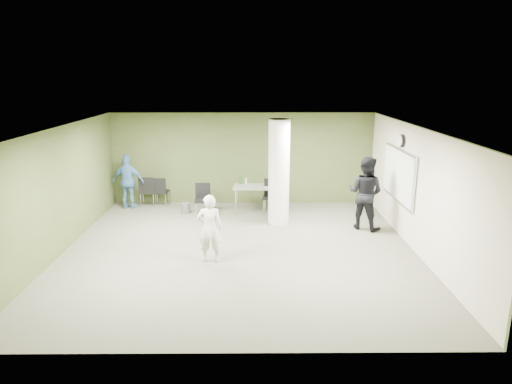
{
  "coord_description": "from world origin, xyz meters",
  "views": [
    {
      "loc": [
        0.3,
        -9.82,
        3.94
      ],
      "look_at": [
        0.38,
        1.0,
        1.12
      ],
      "focal_mm": 32.0,
      "sensor_mm": 36.0,
      "label": 1
    }
  ],
  "objects_px": {
    "folding_table": "(260,188)",
    "man_blue": "(128,182)",
    "man_black": "(365,193)",
    "chair_back_left": "(147,189)",
    "woman_white": "(210,229)"
  },
  "relations": [
    {
      "from": "chair_back_left",
      "to": "man_blue",
      "type": "xyz_separation_m",
      "value": [
        -0.51,
        -0.16,
        0.27
      ]
    },
    {
      "from": "man_blue",
      "to": "folding_table",
      "type": "bearing_deg",
      "value": -177.99
    },
    {
      "from": "folding_table",
      "to": "chair_back_left",
      "type": "height_order",
      "value": "folding_table"
    },
    {
      "from": "folding_table",
      "to": "man_black",
      "type": "distance_m",
      "value": 3.11
    },
    {
      "from": "folding_table",
      "to": "woman_white",
      "type": "relative_size",
      "value": 1.09
    },
    {
      "from": "folding_table",
      "to": "man_blue",
      "type": "xyz_separation_m",
      "value": [
        -3.92,
        0.33,
        0.11
      ]
    },
    {
      "from": "folding_table",
      "to": "man_blue",
      "type": "height_order",
      "value": "man_blue"
    },
    {
      "from": "woman_white",
      "to": "folding_table",
      "type": "bearing_deg",
      "value": -106.96
    },
    {
      "from": "man_black",
      "to": "man_blue",
      "type": "relative_size",
      "value": 1.17
    },
    {
      "from": "folding_table",
      "to": "woman_white",
      "type": "distance_m",
      "value": 3.89
    },
    {
      "from": "chair_back_left",
      "to": "man_black",
      "type": "distance_m",
      "value": 6.45
    },
    {
      "from": "chair_back_left",
      "to": "woman_white",
      "type": "distance_m",
      "value": 4.8
    },
    {
      "from": "man_black",
      "to": "chair_back_left",
      "type": "bearing_deg",
      "value": 16.3
    },
    {
      "from": "man_black",
      "to": "man_blue",
      "type": "bearing_deg",
      "value": 18.95
    },
    {
      "from": "chair_back_left",
      "to": "man_blue",
      "type": "relative_size",
      "value": 0.57
    }
  ]
}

